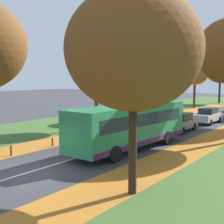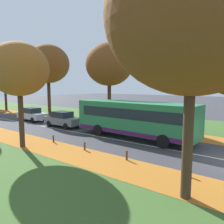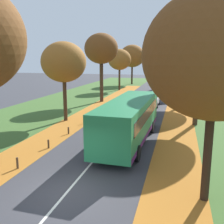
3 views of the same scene
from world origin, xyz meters
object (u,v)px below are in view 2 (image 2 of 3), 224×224
at_px(bollard_third, 127,155).
at_px(tree_right_near, 109,65).
at_px(bollard_second, 183,168).
at_px(car_silver_following, 32,114).
at_px(tree_left_near, 19,70).
at_px(bollard_fifth, 53,139).
at_px(car_grey_lead, 63,119).
at_px(tree_left_nearest, 193,16).
at_px(tree_right_mid, 48,64).
at_px(bus, 134,118).
at_px(bollard_fourth, 85,146).
at_px(tree_right_far, 4,72).

bearing_deg(bollard_third, tree_right_near, 42.40).
bearing_deg(bollard_second, car_silver_following, 76.40).
bearing_deg(bollard_third, tree_left_near, 106.02).
relative_size(bollard_fifth, car_grey_lead, 0.13).
bearing_deg(tree_left_nearest, car_grey_lead, 65.97).
xyz_separation_m(tree_right_near, car_silver_following, (-4.69, 8.36, -5.86)).
bearing_deg(car_grey_lead, car_silver_following, 87.18).
relative_size(tree_left_nearest, tree_right_near, 1.05).
xyz_separation_m(tree_left_near, tree_right_mid, (11.37, 12.07, 1.95)).
relative_size(tree_left_nearest, bus, 0.92).
bearing_deg(bollard_fifth, car_grey_lead, 43.37).
height_order(tree_left_nearest, car_grey_lead, tree_left_nearest).
bearing_deg(tree_left_near, tree_right_mid, 46.71).
xyz_separation_m(bollard_fourth, car_silver_following, (4.94, 13.77, 0.54)).
height_order(bollard_second, bollard_fourth, bollard_second).
xyz_separation_m(tree_right_near, tree_right_mid, (-0.33, 10.73, 0.67)).
bearing_deg(bollard_third, bollard_fifth, 90.28).
bearing_deg(bollard_third, bollard_fourth, 90.99).
bearing_deg(bollard_fifth, tree_left_nearest, -101.24).
relative_size(tree_left_nearest, tree_right_mid, 0.95).
xyz_separation_m(bollard_second, bollard_fourth, (0.00, 6.66, -0.04)).
bearing_deg(tree_left_near, car_grey_lead, 28.31).
xyz_separation_m(tree_left_nearest, tree_right_mid, (11.42, 23.63, 0.60)).
relative_size(tree_right_near, bollard_third, 15.81).
bearing_deg(tree_left_nearest, bollard_fifth, 78.76).
relative_size(bollard_third, bollard_fourth, 1.05).
height_order(tree_left_nearest, car_silver_following, tree_left_nearest).
distance_m(tree_left_near, car_silver_following, 12.81).
bearing_deg(bus, tree_right_near, 52.96).
height_order(tree_right_near, tree_right_mid, tree_right_mid).
bearing_deg(bollard_fourth, tree_right_far, 72.21).
bearing_deg(tree_left_nearest, tree_right_mid, 64.20).
xyz_separation_m(tree_left_nearest, bollard_third, (2.18, 4.16, -6.45)).
xyz_separation_m(tree_right_far, bus, (-4.05, -28.79, -4.87)).
bearing_deg(bollard_fifth, bus, -40.29).
bearing_deg(bollard_third, tree_left_nearest, -117.71).
xyz_separation_m(bollard_second, bollard_fifth, (0.03, 9.99, -0.04)).
distance_m(tree_right_mid, tree_right_far, 11.85).
xyz_separation_m(bollard_fourth, bollard_fifth, (0.02, 3.33, 0.00)).
bearing_deg(bollard_fourth, bollard_fifth, 89.57).
height_order(bollard_third, car_silver_following, car_silver_following).
relative_size(bollard_third, bus, 0.06).
bearing_deg(car_grey_lead, tree_right_mid, 61.15).
bearing_deg(bollard_fifth, tree_left_near, 160.37).
bearing_deg(bollard_fourth, tree_right_near, 29.34).
xyz_separation_m(tree_left_nearest, bus, (7.05, 6.66, -5.04)).
distance_m(tree_right_near, car_silver_following, 11.23).
xyz_separation_m(bollard_third, bollard_fifth, (-0.03, 6.66, -0.01)).
xyz_separation_m(tree_right_far, car_silver_following, (-4.03, -14.19, -5.76)).
distance_m(tree_right_near, car_grey_lead, 8.03).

